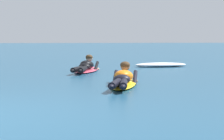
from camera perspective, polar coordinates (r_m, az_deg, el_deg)
ground_plane at (r=16.08m, az=-12.07°, el=0.47°), size 120.00×120.00×0.00m
surfer_near at (r=9.37m, az=1.42°, el=-1.23°), size 1.00×2.63×0.54m
surfer_far at (r=13.21m, az=-3.36°, el=0.35°), size 1.08×2.55×0.54m
whitewater_mid_left at (r=15.56m, az=6.26°, el=0.67°), size 1.87×0.91×0.15m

